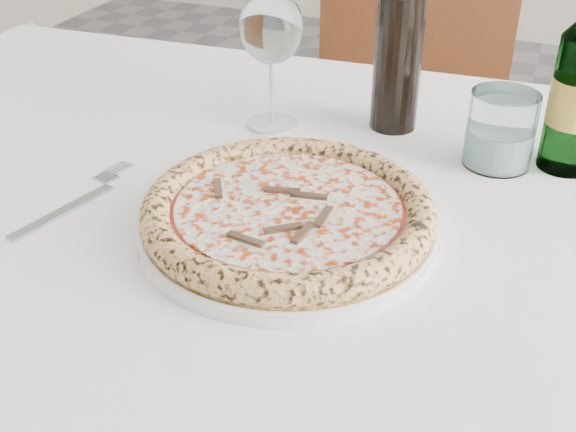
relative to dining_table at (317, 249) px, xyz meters
name	(u,v)px	position (x,y,z in m)	size (l,w,h in m)	color
dining_table	(317,249)	(0.00, 0.00, 0.00)	(1.52, 0.94, 0.76)	#542E16
chair_far	(403,104)	(-0.08, 0.81, -0.14)	(0.49, 0.49, 0.93)	#542E16
plate	(288,225)	(0.00, -0.10, 0.09)	(0.32, 0.32, 0.02)	white
pizza	(288,211)	(0.00, -0.10, 0.11)	(0.31, 0.31, 0.03)	gold
fork	(77,200)	(-0.25, -0.13, 0.09)	(0.05, 0.20, 0.00)	#95A1AD
wine_glass	(271,30)	(-0.12, 0.15, 0.22)	(0.08, 0.08, 0.19)	silver
tumbler	(500,134)	(0.18, 0.14, 0.13)	(0.08, 0.08, 0.09)	silver
wine_bottle	(399,49)	(0.04, 0.21, 0.20)	(0.06, 0.06, 0.26)	black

